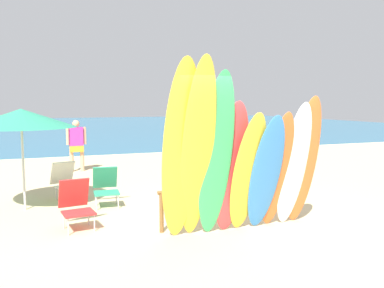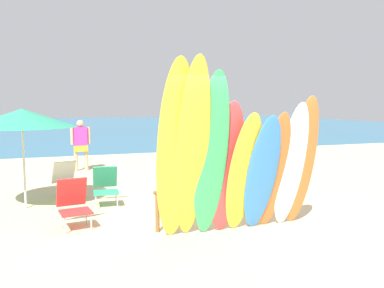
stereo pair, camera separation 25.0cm
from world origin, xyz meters
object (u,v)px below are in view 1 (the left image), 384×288
Objects in this scene: surfboard_white_7 at (294,165)px; beach_chair_striped at (65,179)px; surfboard_rack at (232,194)px; beach_chair_red at (76,203)px; beachgoer_photographing at (76,142)px; beach_chair_blue at (106,185)px; surfboard_red_3 at (231,168)px; surfboard_green_2 at (216,156)px; surfboard_orange_8 at (304,161)px; surfboard_yellow_4 at (248,173)px; surfboard_yellow_1 at (198,151)px; beach_umbrella at (21,118)px; surfboard_yellow_0 at (181,152)px; surfboard_orange_6 at (277,171)px; beachgoer_midbeach at (218,145)px; surfboard_blue_5 at (266,174)px.

beach_chair_striped is (-3.52, 3.46, -0.64)m from surfboard_white_7.
surfboard_rack is 3.26× the size of beach_chair_red.
surfboard_rack is 2.69m from beach_chair_red.
beach_chair_striped is (-0.52, -3.52, -0.48)m from beachgoer_photographing.
beach_chair_striped is (-0.76, 0.85, 0.01)m from beach_chair_blue.
surfboard_red_3 is 7.18m from beachgoer_photographing.
surfboard_green_2 is 1.69m from surfboard_orange_8.
surfboard_rack is 1.70× the size of beachgoer_photographing.
surfboard_yellow_4 is 0.93× the size of surfboard_white_7.
surfboard_yellow_1 is 2.01m from surfboard_orange_8.
surfboard_yellow_0 is at bearing -50.81° from beach_umbrella.
beach_chair_red is (-3.15, 1.27, -0.56)m from surfboard_orange_6.
surfboard_green_2 is 7.22m from beachgoer_photographing.
surfboard_orange_6 is at bearing -41.42° from surfboard_rack.
surfboard_yellow_1 is 4.07m from beach_chair_striped.
surfboard_rack is 1.23× the size of surfboard_red_3.
beach_umbrella is at bearing -158.87° from beach_chair_striped.
surfboard_white_7 is 1.05× the size of beach_umbrella.
surfboard_yellow_0 is 0.25m from surfboard_yellow_1.
surfboard_yellow_0 is 5.52m from beachgoer_midbeach.
beach_chair_striped is (-1.74, 3.55, -0.97)m from surfboard_yellow_1.
beach_chair_red reaches higher than beach_chair_blue.
beach_umbrella is (-3.18, 2.74, 0.74)m from surfboard_red_3.
surfboard_red_3 is 1.00× the size of surfboard_white_7.
surfboard_yellow_4 is 4.40m from beach_chair_striped.
beach_chair_red is at bearing -79.83° from beachgoer_midbeach.
surfboard_red_3 reaches higher than surfboard_white_7.
surfboard_yellow_0 is 2.17m from beach_chair_red.
surfboard_orange_8 is (1.10, 0.03, 0.13)m from surfboard_yellow_4.
beachgoer_photographing is at bearing 62.98° from beach_chair_striped.
beach_umbrella is at bearing 134.92° from surfboard_yellow_1.
surfboard_rack is 1.31× the size of surfboard_yellow_4.
surfboard_rack is at bearing 27.65° from surfboard_yellow_0.
surfboard_orange_8 reaches higher than beach_chair_red.
surfboard_orange_8 is at bearing 3.10° from surfboard_blue_5.
surfboard_white_7 is 0.22m from surfboard_orange_8.
surfboard_orange_6 is 0.89× the size of surfboard_orange_8.
beach_chair_blue is 0.38× the size of beach_umbrella.
surfboard_yellow_0 is 2.25m from surfboard_orange_8.
beach_chair_blue is at bearing -6.58° from beach_umbrella.
surfboard_yellow_4 is at bearing -90.29° from surfboard_rack.
surfboard_green_2 is 1.68× the size of beachgoer_photographing.
surfboard_orange_8 is at bearing -31.43° from beach_umbrella.
surfboard_white_7 is 0.95× the size of surfboard_orange_8.
surfboard_orange_8 is at bearing -37.14° from beach_chair_blue.
surfboard_yellow_4 is 1.10m from surfboard_orange_8.
surfboard_orange_6 is 0.53m from surfboard_orange_8.
surfboard_rack is 6.81m from beachgoer_photographing.
beach_chair_red is at bearing 165.35° from surfboard_orange_8.
beach_chair_blue is at bearing -67.15° from beach_chair_striped.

